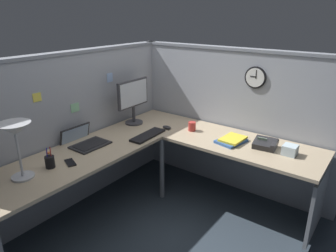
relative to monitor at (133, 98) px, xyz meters
The scene contains 19 objects.
ground_plane 1.23m from the monitor, 112.63° to the right, with size 6.80×6.80×0.00m, color #2D3842.
cubicle_wall_back 0.71m from the monitor, 159.81° to the left, with size 2.57×0.12×1.58m.
cubicle_wall_right 1.11m from the monitor, 56.22° to the right, with size 0.12×2.37×1.58m.
desk 0.89m from the monitor, 120.99° to the right, with size 2.35×2.15×0.73m.
monitor is the anchor object (origin of this frame).
laptop 0.76m from the monitor, behind, with size 0.34×0.38×0.22m.
keyboard 0.52m from the monitor, 118.82° to the right, with size 0.43×0.14×0.02m, color black.
computer_mouse 0.50m from the monitor, 78.70° to the right, with size 0.06×0.10×0.03m, color #232326.
desk_lamp_dome 1.43m from the monitor, behind, with size 0.24×0.24×0.44m.
pen_cup 1.23m from the monitor, behind, with size 0.08×0.08×0.18m.
cell_phone 1.12m from the monitor, 167.28° to the right, with size 0.07×0.14×0.01m, color black.
office_phone 1.49m from the monitor, 81.04° to the right, with size 0.21×0.22×0.11m.
book_stack 1.18m from the monitor, 81.64° to the right, with size 0.32×0.26×0.04m.
coffee_mug 0.72m from the monitor, 72.99° to the right, with size 0.08×0.08×0.10m, color #B2332D.
tissue_box 1.70m from the monitor, 82.67° to the right, with size 0.12×0.12×0.09m, color silver.
wall_clock 1.32m from the monitor, 64.64° to the right, with size 0.04×0.22×0.22m.
pinned_note_leftmost 0.34m from the monitor, 131.95° to the left, with size 0.08×0.00×0.10m, color #99B7E5.
pinned_note_middle 0.67m from the monitor, 164.45° to the left, with size 0.10×0.00×0.09m, color #8CCC99.
pinned_note_rightmost 1.06m from the monitor, behind, with size 0.08×0.00×0.08m, color #EAD84C.
Camera 1 is at (-2.18, -1.65, 1.93)m, focal length 33.22 mm.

